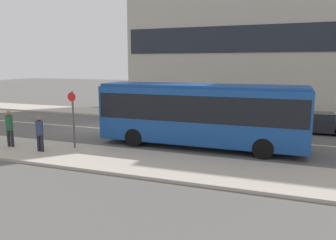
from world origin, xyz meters
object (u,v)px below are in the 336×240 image
at_px(pedestrian_down_pavement, 40,131).
at_px(pedestrian_near_stop, 9,126).
at_px(city_bus, 200,111).
at_px(bus_stop_sign, 73,115).
at_px(parked_car_0, 315,123).

bearing_deg(pedestrian_down_pavement, pedestrian_near_stop, 172.88).
bearing_deg(city_bus, pedestrian_near_stop, -154.57).
bearing_deg(pedestrian_down_pavement, bus_stop_sign, 43.77).
bearing_deg(pedestrian_down_pavement, city_bus, 29.22).
relative_size(city_bus, bus_stop_sign, 3.72).
relative_size(city_bus, pedestrian_near_stop, 5.71).
relative_size(pedestrian_near_stop, bus_stop_sign, 0.65).
distance_m(pedestrian_near_stop, bus_stop_sign, 3.37).
bearing_deg(parked_car_0, city_bus, -134.75).
bearing_deg(bus_stop_sign, pedestrian_near_stop, -164.21).
xyz_separation_m(parked_car_0, bus_stop_sign, (-11.55, -8.79, 1.16)).
bearing_deg(pedestrian_down_pavement, parked_car_0, 36.84).
height_order(city_bus, parked_car_0, city_bus).
distance_m(parked_car_0, pedestrian_near_stop, 17.66).
height_order(city_bus, pedestrian_down_pavement, city_bus).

